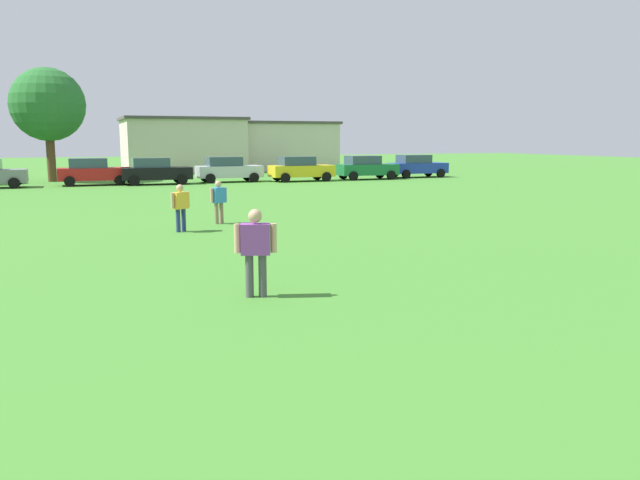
{
  "coord_description": "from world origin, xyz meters",
  "views": [
    {
      "loc": [
        -1.34,
        2.02,
        2.89
      ],
      "look_at": [
        2.01,
        10.68,
        1.41
      ],
      "focal_mm": 35.95,
      "sensor_mm": 36.0,
      "label": 1
    }
  ],
  "objects_px": {
    "bystander_near_trees": "(219,198)",
    "parked_car_blue_7": "(417,166)",
    "parked_car_yellow_5": "(300,169)",
    "parked_car_silver_4": "(228,169)",
    "parked_car_black_3": "(155,171)",
    "parked_car_red_2": "(93,171)",
    "parked_car_green_6": "(366,167)",
    "tree_far_right": "(48,105)",
    "adult_bystander": "(256,245)",
    "bystander_midfield": "(180,204)"
  },
  "relations": [
    {
      "from": "parked_car_yellow_5",
      "to": "parked_car_green_6",
      "type": "xyz_separation_m",
      "value": [
        5.01,
        0.18,
        0.0
      ]
    },
    {
      "from": "parked_car_black_3",
      "to": "parked_car_silver_4",
      "type": "xyz_separation_m",
      "value": [
        4.82,
        0.56,
        0.0
      ]
    },
    {
      "from": "bystander_near_trees",
      "to": "tree_far_right",
      "type": "relative_size",
      "value": 0.2
    },
    {
      "from": "bystander_midfield",
      "to": "parked_car_yellow_5",
      "type": "relative_size",
      "value": 0.34
    },
    {
      "from": "parked_car_black_3",
      "to": "parked_car_yellow_5",
      "type": "distance_m",
      "value": 9.62
    },
    {
      "from": "parked_car_blue_7",
      "to": "bystander_midfield",
      "type": "bearing_deg",
      "value": -133.37
    },
    {
      "from": "bystander_midfield",
      "to": "adult_bystander",
      "type": "bearing_deg",
      "value": -121.01
    },
    {
      "from": "parked_car_red_2",
      "to": "parked_car_black_3",
      "type": "distance_m",
      "value": 3.78
    },
    {
      "from": "parked_car_red_2",
      "to": "parked_car_yellow_5",
      "type": "height_order",
      "value": "same"
    },
    {
      "from": "parked_car_black_3",
      "to": "parked_car_yellow_5",
      "type": "relative_size",
      "value": 1.0
    },
    {
      "from": "parked_car_silver_4",
      "to": "parked_car_yellow_5",
      "type": "distance_m",
      "value": 4.89
    },
    {
      "from": "parked_car_silver_4",
      "to": "adult_bystander",
      "type": "bearing_deg",
      "value": -102.16
    },
    {
      "from": "parked_car_red_2",
      "to": "parked_car_green_6",
      "type": "bearing_deg",
      "value": -3.04
    },
    {
      "from": "bystander_near_trees",
      "to": "parked_car_green_6",
      "type": "bearing_deg",
      "value": -154.34
    },
    {
      "from": "bystander_near_trees",
      "to": "bystander_midfield",
      "type": "relative_size",
      "value": 1.0
    },
    {
      "from": "parked_car_green_6",
      "to": "tree_far_right",
      "type": "height_order",
      "value": "tree_far_right"
    },
    {
      "from": "parked_car_red_2",
      "to": "parked_car_blue_7",
      "type": "xyz_separation_m",
      "value": [
        22.94,
        -0.09,
        0.0
      ]
    },
    {
      "from": "parked_car_black_3",
      "to": "parked_car_blue_7",
      "type": "relative_size",
      "value": 1.0
    },
    {
      "from": "parked_car_silver_4",
      "to": "parked_car_green_6",
      "type": "distance_m",
      "value": 9.83
    },
    {
      "from": "parked_car_black_3",
      "to": "parked_car_yellow_5",
      "type": "bearing_deg",
      "value": -2.56
    },
    {
      "from": "parked_car_yellow_5",
      "to": "parked_car_silver_4",
      "type": "bearing_deg",
      "value": 168.34
    },
    {
      "from": "parked_car_red_2",
      "to": "parked_car_blue_7",
      "type": "bearing_deg",
      "value": -0.23
    },
    {
      "from": "parked_car_black_3",
      "to": "tree_far_right",
      "type": "relative_size",
      "value": 0.57
    },
    {
      "from": "bystander_near_trees",
      "to": "tree_far_right",
      "type": "xyz_separation_m",
      "value": [
        -5.86,
        25.39,
        4.22
      ]
    },
    {
      "from": "adult_bystander",
      "to": "parked_car_blue_7",
      "type": "xyz_separation_m",
      "value": [
        21.12,
        31.22,
        -0.11
      ]
    },
    {
      "from": "tree_far_right",
      "to": "parked_car_blue_7",
      "type": "bearing_deg",
      "value": -10.2
    },
    {
      "from": "tree_far_right",
      "to": "parked_car_black_3",
      "type": "bearing_deg",
      "value": -40.16
    },
    {
      "from": "parked_car_blue_7",
      "to": "bystander_near_trees",
      "type": "bearing_deg",
      "value": -133.18
    },
    {
      "from": "adult_bystander",
      "to": "parked_car_black_3",
      "type": "distance_m",
      "value": 30.64
    },
    {
      "from": "parked_car_yellow_5",
      "to": "parked_car_black_3",
      "type": "bearing_deg",
      "value": 177.44
    },
    {
      "from": "parked_car_yellow_5",
      "to": "parked_car_green_6",
      "type": "height_order",
      "value": "same"
    },
    {
      "from": "parked_car_black_3",
      "to": "parked_car_blue_7",
      "type": "height_order",
      "value": "same"
    },
    {
      "from": "parked_car_blue_7",
      "to": "parked_car_black_3",
      "type": "bearing_deg",
      "value": -178.1
    },
    {
      "from": "bystander_near_trees",
      "to": "parked_car_silver_4",
      "type": "xyz_separation_m",
      "value": [
        5.13,
        20.74,
        -0.02
      ]
    },
    {
      "from": "parked_car_green_6",
      "to": "parked_car_blue_7",
      "type": "bearing_deg",
      "value": 10.84
    },
    {
      "from": "parked_car_yellow_5",
      "to": "tree_far_right",
      "type": "xyz_separation_m",
      "value": [
        -15.78,
        5.64,
        4.23
      ]
    },
    {
      "from": "parked_car_green_6",
      "to": "adult_bystander",
      "type": "bearing_deg",
      "value": -118.55
    },
    {
      "from": "adult_bystander",
      "to": "bystander_near_trees",
      "type": "distance_m",
      "value": 10.52
    },
    {
      "from": "adult_bystander",
      "to": "parked_car_red_2",
      "type": "bearing_deg",
      "value": 110.44
    },
    {
      "from": "bystander_midfield",
      "to": "parked_car_green_6",
      "type": "relative_size",
      "value": 0.34
    },
    {
      "from": "parked_car_red_2",
      "to": "tree_far_right",
      "type": "relative_size",
      "value": 0.57
    },
    {
      "from": "bystander_near_trees",
      "to": "parked_car_black_3",
      "type": "height_order",
      "value": "parked_car_black_3"
    },
    {
      "from": "parked_car_red_2",
      "to": "adult_bystander",
      "type": "bearing_deg",
      "value": -86.68
    },
    {
      "from": "parked_car_silver_4",
      "to": "parked_car_blue_7",
      "type": "xyz_separation_m",
      "value": [
        14.41,
        0.08,
        0.0
      ]
    },
    {
      "from": "parked_car_red_2",
      "to": "tree_far_right",
      "type": "height_order",
      "value": "tree_far_right"
    },
    {
      "from": "parked_car_black_3",
      "to": "parked_car_green_6",
      "type": "height_order",
      "value": "same"
    },
    {
      "from": "adult_bystander",
      "to": "bystander_midfield",
      "type": "relative_size",
      "value": 1.1
    },
    {
      "from": "bystander_near_trees",
      "to": "parked_car_blue_7",
      "type": "xyz_separation_m",
      "value": [
        19.54,
        20.82,
        -0.02
      ]
    },
    {
      "from": "parked_car_red_2",
      "to": "parked_car_green_6",
      "type": "distance_m",
      "value": 18.35
    },
    {
      "from": "parked_car_black_3",
      "to": "parked_car_red_2",
      "type": "bearing_deg",
      "value": 168.89
    }
  ]
}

